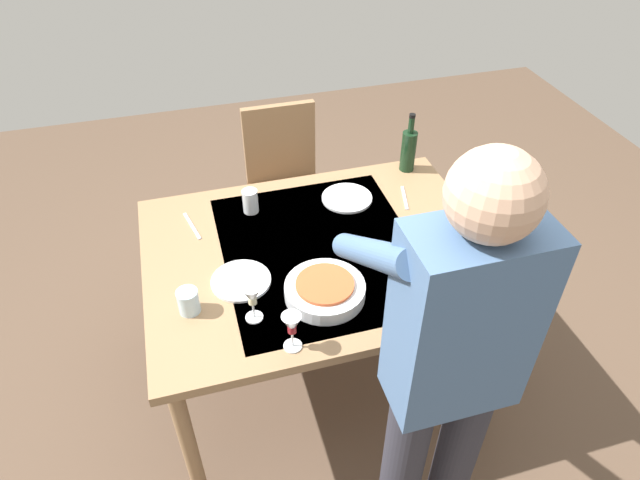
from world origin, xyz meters
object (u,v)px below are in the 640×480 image
object	(u,v)px
wine_glass_right	(292,326)
serving_bowl_pasta	(325,290)
water_cup_near_left	(402,282)
dinner_plate_far	(347,198)
wine_bottle	(408,149)
person_server	(448,367)
water_cup_far_left	(188,301)
dinner_plate_near	(241,281)
water_cup_near_right	(250,201)
dining_table	(320,263)
wine_glass_left	(252,297)
chair_near	(285,177)

from	to	relation	value
wine_glass_right	serving_bowl_pasta	size ratio (longest dim) A/B	0.50
water_cup_near_left	dinner_plate_far	bearing A→B (deg)	-88.71
wine_bottle	dinner_plate_far	world-z (taller)	wine_bottle
person_server	water_cup_far_left	xyz separation A→B (m)	(0.70, -0.61, -0.14)
wine_glass_right	water_cup_near_left	distance (m)	0.48
wine_glass_right	dinner_plate_near	bearing A→B (deg)	-72.10
water_cup_near_right	dinner_plate_far	distance (m)	0.44
dining_table	person_server	size ratio (longest dim) A/B	0.84
wine_glass_left	dinner_plate_near	bearing A→B (deg)	-85.73
wine_glass_left	wine_glass_right	bearing A→B (deg)	121.79
wine_glass_left	chair_near	bearing A→B (deg)	-107.42
person_server	dinner_plate_near	distance (m)	0.88
dinner_plate_near	dinner_plate_far	size ratio (longest dim) A/B	1.00
water_cup_far_left	dinner_plate_far	xyz separation A→B (m)	(-0.76, -0.50, -0.04)
water_cup_near_right	serving_bowl_pasta	distance (m)	0.62
dining_table	wine_bottle	xyz separation A→B (m)	(-0.57, -0.47, 0.18)
wine_glass_left	water_cup_near_right	bearing A→B (deg)	-99.39
wine_glass_left	water_cup_far_left	size ratio (longest dim) A/B	1.59
wine_bottle	dinner_plate_near	bearing A→B (deg)	31.79
wine_bottle	dinner_plate_far	xyz separation A→B (m)	(0.36, 0.16, -0.10)
dining_table	dinner_plate_far	xyz separation A→B (m)	(-0.21, -0.30, 0.08)
water_cup_near_left	water_cup_far_left	distance (m)	0.78
wine_bottle	wine_glass_right	bearing A→B (deg)	49.24
chair_near	water_cup_near_left	size ratio (longest dim) A/B	9.86
chair_near	wine_bottle	world-z (taller)	wine_bottle
chair_near	dinner_plate_far	size ratio (longest dim) A/B	3.96
person_server	serving_bowl_pasta	bearing A→B (deg)	-69.05
chair_near	water_cup_near_left	bearing A→B (deg)	97.91
water_cup_near_left	dinner_plate_far	size ratio (longest dim) A/B	0.40
person_server	water_cup_near_right	distance (m)	1.21
chair_near	person_server	xyz separation A→B (m)	(-0.10, 1.73, 0.43)
chair_near	water_cup_near_left	distance (m)	1.28
chair_near	dinner_plate_far	bearing A→B (deg)	104.26
water_cup_far_left	chair_near	bearing A→B (deg)	-118.10
chair_near	dinner_plate_near	size ratio (longest dim) A/B	3.96
person_server	wine_bottle	world-z (taller)	person_server
wine_bottle	dinner_plate_near	xyz separation A→B (m)	(0.92, 0.57, -0.10)
chair_near	dinner_plate_near	world-z (taller)	chair_near
wine_bottle	water_cup_near_left	world-z (taller)	wine_bottle
dinner_plate_near	dinner_plate_far	bearing A→B (deg)	-143.91
water_cup_far_left	dinner_plate_far	bearing A→B (deg)	-146.46
dinner_plate_far	wine_glass_left	bearing A→B (deg)	47.99
wine_bottle	water_cup_near_right	distance (m)	0.81
person_server	wine_bottle	distance (m)	1.34
chair_near	wine_bottle	xyz separation A→B (m)	(-0.52, 0.46, 0.36)
wine_glass_left	dinner_plate_near	world-z (taller)	wine_glass_left
wine_glass_right	wine_glass_left	bearing A→B (deg)	-58.21
wine_glass_right	wine_bottle	bearing A→B (deg)	-130.76
water_cup_near_left	dinner_plate_near	world-z (taller)	water_cup_near_left
serving_bowl_pasta	dinner_plate_far	xyz separation A→B (m)	(-0.27, -0.56, -0.03)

